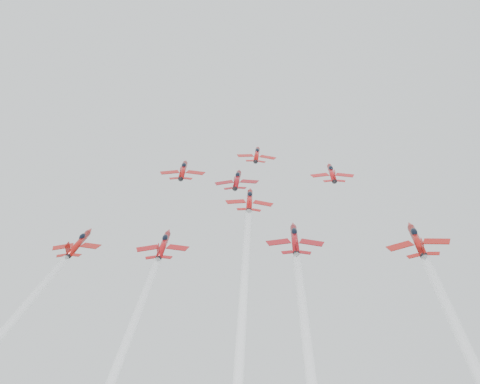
{
  "coord_description": "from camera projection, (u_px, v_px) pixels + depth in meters",
  "views": [
    {
      "loc": [
        11.91,
        -118.45,
        115.31
      ],
      "look_at": [
        0.0,
        2.0,
        152.85
      ],
      "focal_mm": 50.0,
      "sensor_mm": 36.0,
      "label": 1
    }
  ],
  "objects": [
    {
      "name": "jet_row2_left",
      "position": [
        183.0,
        170.0,
        141.84
      ],
      "size": [
        9.58,
        11.66,
        9.26
      ],
      "rotation": [
        0.67,
        0.01,
        0.09
      ],
      "color": "#A1100F"
    },
    {
      "name": "jet_row2_right",
      "position": [
        332.0,
        173.0,
        134.52
      ],
      "size": [
        8.74,
        10.63,
        8.45
      ],
      "rotation": [
        0.67,
        0.0,
        0.08
      ],
      "color": "#B21114"
    },
    {
      "name": "jet_center",
      "position": [
        228.0,
        327.0,
        83.58
      ],
      "size": [
        8.81,
        76.18,
        60.35
      ],
      "rotation": [
        0.67,
        0.06,
        0.1
      ],
      "color": "#A91010"
    },
    {
      "name": "jet_row2_center",
      "position": [
        237.0,
        180.0,
        134.16
      ],
      "size": [
        8.85,
        10.77,
        8.56
      ],
      "rotation": [
        0.67,
        -0.01,
        -0.01
      ],
      "color": "maroon"
    },
    {
      "name": "jet_lead",
      "position": [
        257.0,
        154.0,
        148.9
      ],
      "size": [
        8.72,
        10.61,
        8.43
      ],
      "rotation": [
        0.67,
        0.09,
        0.07
      ],
      "color": "#AD1110"
    }
  ]
}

